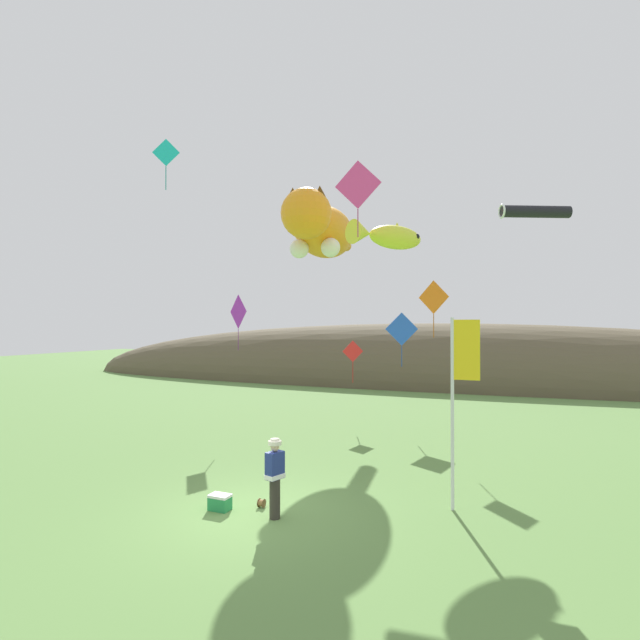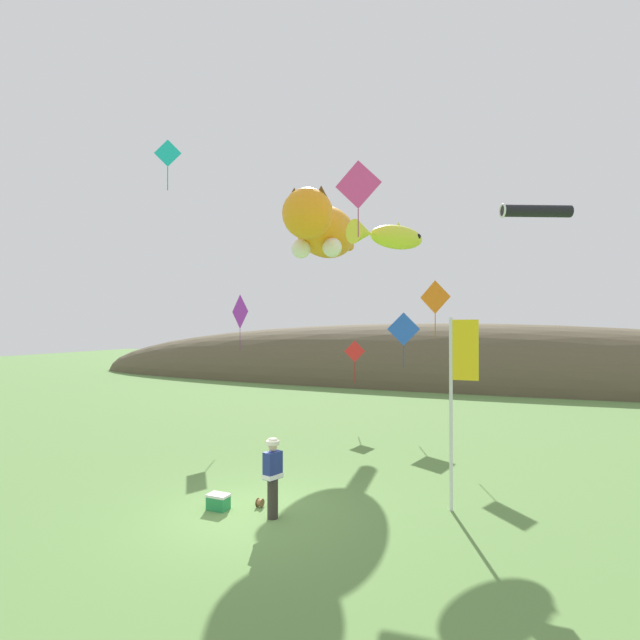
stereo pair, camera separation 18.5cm
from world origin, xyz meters
TOP-DOWN VIEW (x-y plane):
  - ground_plane at (0.00, 0.00)m, footprint 120.00×120.00m
  - distant_hill_ridge at (0.00, 27.17)m, footprint 62.16×10.52m
  - festival_attendant at (0.52, -0.10)m, footprint 0.38×0.48m
  - kite_spool at (-0.07, 0.38)m, footprint 0.14×0.20m
  - picnic_cooler at (-0.89, -0.12)m, footprint 0.50×0.34m
  - festival_banner_pole at (4.30, 1.87)m, footprint 0.66×0.08m
  - kite_giant_cat at (-2.39, 10.21)m, footprint 2.99×8.73m
  - kite_fish_windsock at (1.28, 7.53)m, footprint 2.51×3.19m
  - kite_tube_streamer at (6.08, 6.15)m, footprint 2.09×1.25m
  - kite_diamond_blue at (1.02, 10.98)m, footprint 1.30×0.61m
  - kite_diamond_pink at (0.87, 5.11)m, footprint 1.55×0.03m
  - kite_diamond_teal at (-6.75, 5.26)m, footprint 0.95×0.44m
  - kite_diamond_red at (-1.07, 10.66)m, footprint 0.80×0.52m
  - kite_diamond_orange at (2.64, 9.15)m, footprint 1.21×0.45m
  - kite_diamond_violet at (-5.09, 7.76)m, footprint 1.20×0.75m

SIDE VIEW (x-z plane):
  - ground_plane at x=0.00m, z-range 0.00..0.00m
  - distant_hill_ridge at x=0.00m, z-range -4.42..4.42m
  - kite_spool at x=-0.07m, z-range 0.00..0.20m
  - picnic_cooler at x=-0.89m, z-range 0.00..0.36m
  - festival_attendant at x=0.52m, z-range 0.07..1.84m
  - festival_banner_pole at x=4.30m, z-range 0.70..5.18m
  - kite_diamond_red at x=-1.07m, z-range 2.21..4.05m
  - kite_diamond_blue at x=1.02m, z-range 2.95..5.27m
  - kite_diamond_violet at x=-5.09m, z-range 3.69..5.99m
  - kite_diamond_orange at x=2.64m, z-range 4.26..6.44m
  - kite_fish_windsock at x=1.28m, z-range 7.01..8.01m
  - kite_tube_streamer at x=6.08m, z-range 7.49..7.93m
  - kite_giant_cat at x=-2.39m, z-range 7.13..9.79m
  - kite_diamond_pink at x=0.87m, z-range 7.55..10.00m
  - kite_diamond_teal at x=-6.75m, z-range 9.84..11.77m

